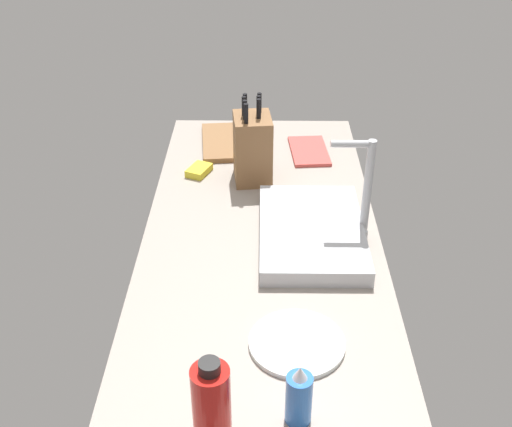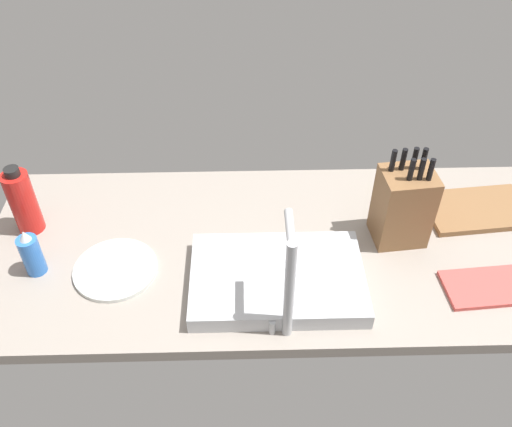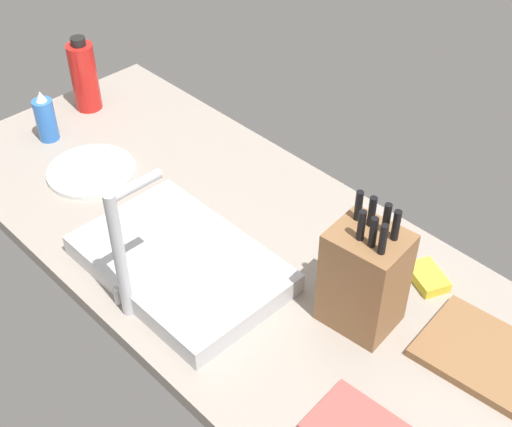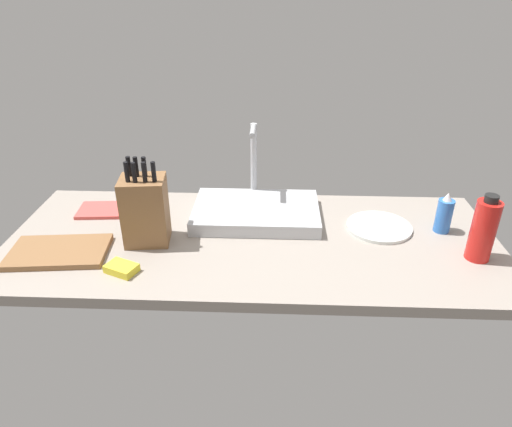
# 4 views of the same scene
# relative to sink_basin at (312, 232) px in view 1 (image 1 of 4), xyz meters

# --- Properties ---
(countertop_slab) EXTENTS (1.62, 0.68, 0.04)m
(countertop_slab) POSITION_rel_sink_basin_xyz_m (-0.01, -0.14, -0.04)
(countertop_slab) COLOR gray
(countertop_slab) RESTS_ON ground
(sink_basin) EXTENTS (0.44, 0.29, 0.05)m
(sink_basin) POSITION_rel_sink_basin_xyz_m (0.00, 0.00, 0.00)
(sink_basin) COLOR #B7BABF
(sink_basin) RESTS_ON countertop_slab
(faucet) EXTENTS (0.06, 0.12, 0.30)m
(faucet) POSITION_rel_sink_basin_xyz_m (-0.01, 0.14, 0.15)
(faucet) COLOR #B7BABF
(faucet) RESTS_ON countertop_slab
(knife_block) EXTENTS (0.15, 0.13, 0.28)m
(knife_block) POSITION_rel_sink_basin_xyz_m (-0.35, -0.17, 0.09)
(knife_block) COLOR brown
(knife_block) RESTS_ON countertop_slab
(cutting_board) EXTENTS (0.31, 0.21, 0.02)m
(cutting_board) POSITION_rel_sink_basin_xyz_m (-0.61, -0.27, -0.01)
(cutting_board) COLOR brown
(cutting_board) RESTS_ON countertop_slab
(soap_bottle) EXTENTS (0.05, 0.05, 0.14)m
(soap_bottle) POSITION_rel_sink_basin_xyz_m (0.63, -0.07, 0.04)
(soap_bottle) COLOR blue
(soap_bottle) RESTS_ON countertop_slab
(water_bottle) EXTENTS (0.07, 0.07, 0.21)m
(water_bottle) POSITION_rel_sink_basin_xyz_m (0.69, -0.23, 0.08)
(water_bottle) COLOR red
(water_bottle) RESTS_ON countertop_slab
(dinner_plate) EXTENTS (0.22, 0.22, 0.01)m
(dinner_plate) POSITION_rel_sink_basin_xyz_m (0.43, -0.06, -0.02)
(dinner_plate) COLOR silver
(dinner_plate) RESTS_ON countertop_slab
(dish_towel) EXTENTS (0.23, 0.14, 0.01)m
(dish_towel) POSITION_rel_sink_basin_xyz_m (-0.54, 0.03, -0.02)
(dish_towel) COLOR #CC4C47
(dish_towel) RESTS_ON countertop_slab
(dish_sponge) EXTENTS (0.11, 0.09, 0.02)m
(dish_sponge) POSITION_rel_sink_basin_xyz_m (-0.38, -0.35, -0.01)
(dish_sponge) COLOR yellow
(dish_sponge) RESTS_ON countertop_slab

